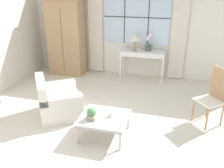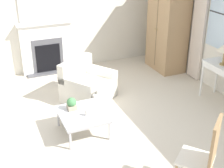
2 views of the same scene
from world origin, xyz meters
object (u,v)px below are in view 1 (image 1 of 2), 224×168
object	(u,v)px
console_table	(143,54)
table_lamp	(135,38)
coffee_table	(104,119)
pillar_candle	(111,114)
armchair_upholstered	(58,102)
side_chair_wooden	(215,93)
potted_orchid	(148,44)
potted_plant_small	(92,114)
armoire	(67,37)

from	to	relation	value
console_table	table_lamp	world-z (taller)	table_lamp
coffee_table	pillar_candle	distance (m)	0.15
table_lamp	armchair_upholstered	world-z (taller)	table_lamp
armchair_upholstered	side_chair_wooden	world-z (taller)	side_chair_wooden
potted_orchid	coffee_table	xyz separation A→B (m)	(-0.38, -3.00, -0.66)
console_table	coffee_table	size ratio (longest dim) A/B	1.45
armchair_upholstered	pillar_candle	distance (m)	1.34
console_table	pillar_candle	distance (m)	2.91
table_lamp	coffee_table	bearing A→B (deg)	-90.53
potted_orchid	potted_plant_small	size ratio (longest dim) A/B	2.21
armoire	pillar_candle	xyz separation A→B (m)	(2.07, -2.83, -0.66)
potted_orchid	side_chair_wooden	bearing A→B (deg)	-52.31
console_table	potted_plant_small	world-z (taller)	console_table
armchair_upholstered	pillar_candle	size ratio (longest dim) A/B	10.72
console_table	armchair_upholstered	distance (m)	2.85
armchair_upholstered	table_lamp	bearing A→B (deg)	64.02
table_lamp	coffee_table	distance (m)	3.01
potted_plant_small	pillar_candle	world-z (taller)	potted_plant_small
armchair_upholstered	coffee_table	bearing A→B (deg)	-22.94
potted_orchid	pillar_candle	distance (m)	3.02
potted_orchid	armchair_upholstered	distance (m)	3.03
armchair_upholstered	potted_plant_small	distance (m)	1.16
potted_plant_small	armoire	bearing A→B (deg)	120.60
potted_orchid	side_chair_wooden	distance (m)	2.56
armoire	potted_orchid	xyz separation A→B (m)	(2.34, 0.13, -0.09)
armchair_upholstered	potted_plant_small	bearing A→B (deg)	-32.65
coffee_table	potted_plant_small	xyz separation A→B (m)	(-0.19, -0.13, 0.15)
potted_orchid	coffee_table	size ratio (longest dim) A/B	0.57
side_chair_wooden	table_lamp	bearing A→B (deg)	135.01
armoire	side_chair_wooden	world-z (taller)	armoire
armoire	potted_plant_small	size ratio (longest dim) A/B	9.95
armchair_upholstered	side_chair_wooden	xyz separation A→B (m)	(3.08, 0.51, 0.34)
armoire	armchair_upholstered	distance (m)	2.65
potted_plant_small	pillar_candle	bearing A→B (deg)	29.81
potted_orchid	potted_plant_small	world-z (taller)	potted_orchid
armoire	armchair_upholstered	size ratio (longest dim) A/B	1.76
armoire	coffee_table	bearing A→B (deg)	-55.64
console_table	table_lamp	size ratio (longest dim) A/B	2.79
armchair_upholstered	side_chair_wooden	size ratio (longest dim) A/B	1.10
armoire	table_lamp	bearing A→B (deg)	0.75
armoire	coffee_table	xyz separation A→B (m)	(1.96, -2.87, -0.75)
table_lamp	potted_orchid	bearing A→B (deg)	16.12
potted_plant_small	pillar_candle	xyz separation A→B (m)	(0.30, 0.17, -0.06)
pillar_candle	coffee_table	bearing A→B (deg)	-158.66
coffee_table	pillar_candle	bearing A→B (deg)	21.34
table_lamp	armchair_upholstered	xyz separation A→B (m)	(-1.18, -2.41, -0.88)
armchair_upholstered	potted_plant_small	size ratio (longest dim) A/B	5.64
potted_plant_small	pillar_candle	distance (m)	0.35
console_table	armoire	bearing A→B (deg)	-178.36
armoire	side_chair_wooden	bearing A→B (deg)	-25.72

